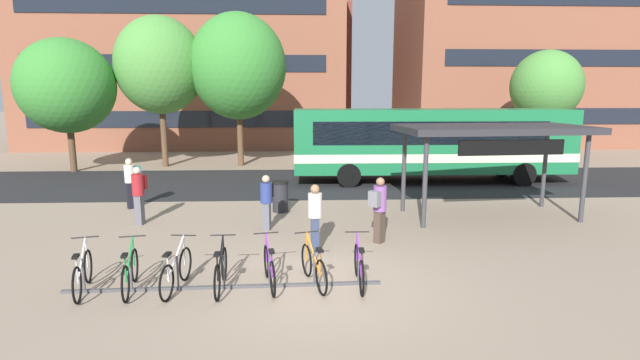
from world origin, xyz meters
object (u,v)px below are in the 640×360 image
Objects in this scene: parked_bicycle_white_2 at (176,271)px; parked_bicycle_purple_6 at (359,267)px; commuter_grey_pack_0 at (379,206)px; street_tree_2 at (160,66)px; parked_bicycle_green_1 at (130,273)px; street_tree_3 at (66,86)px; commuter_teal_pack_2 at (131,180)px; commuter_black_pack_1 at (267,198)px; street_tree_1 at (238,67)px; parked_bicycle_silver_0 at (83,274)px; city_bus at (432,142)px; trash_bin at (280,196)px; commuter_maroon_pack_4 at (315,213)px; commuter_red_pack_3 at (139,191)px; parked_bicycle_orange_5 at (314,267)px; street_tree_0 at (546,86)px; parked_bicycle_black_3 at (221,271)px; parked_bicycle_purple_4 at (269,268)px; transit_shelter at (493,132)px.

parked_bicycle_white_2 is 1.00× the size of parked_bicycle_purple_6.
commuter_grey_pack_0 is 0.22× the size of street_tree_2.
parked_bicycle_green_1 is 17.49m from street_tree_3.
parked_bicycle_purple_6 is 9.78m from commuter_teal_pack_2.
street_tree_1 is at bearing -160.55° from commuter_black_pack_1.
parked_bicycle_silver_0 is at bearing 156.94° from commuter_grey_pack_0.
city_bus is 11.01m from street_tree_1.
trash_bin is (1.81, 6.30, 0.13)m from parked_bicycle_white_2.
parked_bicycle_green_1 is 0.21× the size of street_tree_1.
street_tree_2 reaches higher than city_bus.
commuter_maroon_pack_4 is 15.51m from street_tree_1.
street_tree_2 is at bearing -161.43° from commuter_red_pack_3.
commuter_grey_pack_0 reaches higher than commuter_black_pack_1.
street_tree_1 reaches higher than parked_bicycle_orange_5.
city_bus is 7.56× the size of commuter_black_pack_1.
commuter_black_pack_1 is 0.24× the size of street_tree_3.
city_bus is 10.86m from street_tree_0.
parked_bicycle_black_3 is at bearing -99.64° from parked_bicycle_green_1.
commuter_teal_pack_2 is 22.99m from street_tree_0.
commuter_maroon_pack_4 is at bearing 22.46° from parked_bicycle_purple_6.
commuter_red_pack_3 is (-5.97, 4.86, 0.63)m from parked_bicycle_purple_6.
parked_bicycle_orange_5 is 0.97× the size of parked_bicycle_purple_6.
parked_bicycle_purple_4 is at bearing -97.21° from parked_bicycle_green_1.
parked_bicycle_silver_0 is (-10.11, -11.55, -1.39)m from city_bus.
street_tree_1 reaches higher than parked_bicycle_white_2.
parked_bicycle_white_2 is 5.36m from commuter_grey_pack_0.
commuter_red_pack_3 is 12.49m from street_tree_3.
parked_bicycle_purple_6 is 2.38m from commuter_maroon_pack_4.
street_tree_3 is at bearing 36.85° from parked_bicycle_white_2.
parked_bicycle_green_1 is 4.90m from commuter_black_pack_1.
parked_bicycle_black_3 is at bearing 0.72° from commuter_black_pack_1.
street_tree_0 is at bearing -34.53° from parked_bicycle_purple_6.
street_tree_1 is (2.51, 9.71, 4.28)m from commuter_teal_pack_2.
transit_shelter is 15.13m from street_tree_0.
parked_bicycle_purple_6 is 7.51m from transit_shelter.
commuter_maroon_pack_4 is at bearing -76.13° from street_tree_1.
commuter_grey_pack_0 is (-3.80, -8.69, -0.78)m from city_bus.
commuter_black_pack_1 is (-2.14, 4.13, 0.53)m from parked_bicycle_purple_6.
commuter_grey_pack_0 is at bearing -54.87° from parked_bicycle_purple_4.
parked_bicycle_green_1 is 1.02× the size of parked_bicycle_orange_5.
street_tree_2 is (-4.77, 16.51, 4.93)m from parked_bicycle_white_2.
commuter_black_pack_1 is 0.20× the size of street_tree_2.
street_tree_0 is 0.81× the size of street_tree_2.
commuter_maroon_pack_4 is 0.21× the size of street_tree_1.
commuter_grey_pack_0 is at bearing -78.62° from parked_bicycle_silver_0.
street_tree_2 is at bearing -143.75° from commuter_black_pack_1.
parked_bicycle_white_2 is at bearing -132.78° from street_tree_0.
transit_shelter reaches higher than parked_bicycle_purple_6.
commuter_red_pack_3 is at bearing 31.00° from parked_bicycle_orange_5.
parked_bicycle_black_3 is at bearing -56.91° from street_tree_3.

